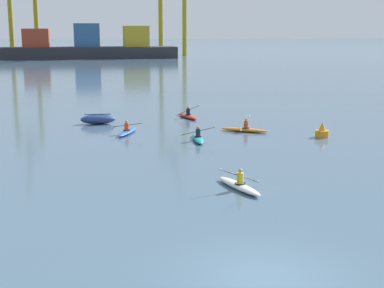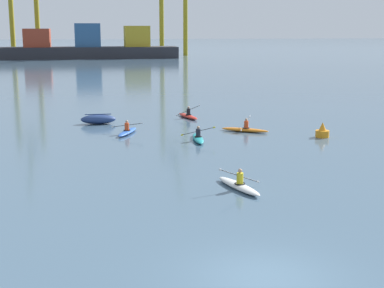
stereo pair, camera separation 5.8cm
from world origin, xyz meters
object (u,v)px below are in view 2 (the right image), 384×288
Objects in this scene: kayak_red at (188,116)px; kayak_white at (239,185)px; capsized_dinghy at (98,119)px; kayak_blue at (127,131)px; channel_buoy at (322,132)px; kayak_teal at (198,138)px; kayak_orange at (245,129)px; container_barge at (89,47)px.

kayak_white is at bearing -93.62° from kayak_red.
kayak_blue is (1.87, -4.54, -0.18)m from capsized_dinghy.
kayak_blue is at bearing 164.43° from channel_buoy.
kayak_red reaches higher than kayak_teal.
kayak_orange reaches higher than channel_buoy.
container_barge is 12.59× the size of kayak_white.
kayak_red is 1.00× the size of kayak_white.
kayak_teal is at bearing -51.24° from capsized_dinghy.
kayak_teal is (-8.27, 0.36, -0.19)m from channel_buoy.
kayak_teal is 5.32m from kayak_blue.
kayak_orange reaches higher than kayak_red.
kayak_white is (5.84, -19.03, -0.18)m from capsized_dinghy.
capsized_dinghy is 0.78× the size of kayak_blue.
kayak_red reaches higher than capsized_dinghy.
capsized_dinghy is 4.91m from kayak_blue.
kayak_red is at bearing 112.16° from kayak_orange.
channel_buoy is 0.29× the size of kayak_red.
kayak_orange reaches higher than kayak_teal.
kayak_white is 14.45m from kayak_orange.
kayak_teal is (-3.80, -2.50, 0.00)m from kayak_orange.
kayak_white reaches higher than kayak_orange.
channel_buoy is (14.44, -8.04, 0.01)m from capsized_dinghy.
capsized_dinghy is 7.36m from kayak_red.
kayak_red reaches higher than channel_buoy.
container_barge reaches higher than kayak_blue.
container_barge is 97.57m from kayak_red.
capsized_dinghy is at bearing 112.36° from kayak_blue.
kayak_red is 1.00× the size of kayak_teal.
kayak_orange is 8.12m from kayak_blue.
kayak_white reaches higher than kayak_teal.
channel_buoy is 8.28m from kayak_teal.
container_barge reaches higher than kayak_teal.
capsized_dinghy is 0.76× the size of kayak_teal.
channel_buoy is at bearing -15.57° from kayak_blue.
kayak_blue is at bearing -88.74° from container_barge.
channel_buoy is 0.31× the size of kayak_orange.
container_barge is at bearing 90.23° from capsized_dinghy.
capsized_dinghy is (0.40, -98.97, -2.38)m from container_barge.
kayak_red is at bearing 13.58° from capsized_dinghy.
channel_buoy is at bearing -82.10° from container_barge.
kayak_white is (6.24, -118.00, -2.56)m from container_barge.
capsized_dinghy is at bearing -89.77° from container_barge.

